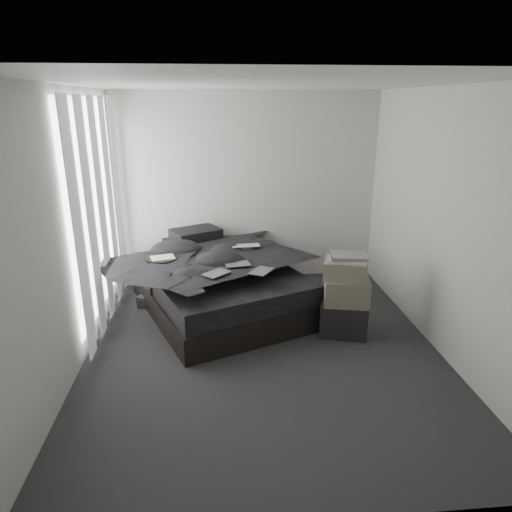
{
  "coord_description": "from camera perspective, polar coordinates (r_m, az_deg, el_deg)",
  "views": [
    {
      "loc": [
        -0.45,
        -4.19,
        2.45
      ],
      "look_at": [
        0.0,
        0.8,
        0.75
      ],
      "focal_mm": 32.0,
      "sensor_mm": 36.0,
      "label": 1
    }
  ],
  "objects": [
    {
      "name": "mattress",
      "position": [
        5.59,
        -4.66,
        -2.66
      ],
      "size": [
        2.28,
        2.57,
        0.23
      ],
      "primitive_type": "cube",
      "rotation": [
        0.0,
        0.0,
        0.39
      ],
      "color": "black",
      "rests_on": "bed"
    },
    {
      "name": "laptop",
      "position": [
        5.67,
        -1.2,
        1.84
      ],
      "size": [
        0.37,
        0.25,
        0.03
      ],
      "primitive_type": "imported",
      "rotation": [
        0.0,
        0.0,
        0.07
      ],
      "color": "silver",
      "rests_on": "duvet"
    },
    {
      "name": "wall_front",
      "position": [
        2.43,
        6.26,
        -9.67
      ],
      "size": [
        3.6,
        0.01,
        2.6
      ],
      "primitive_type": "cube",
      "color": "silver",
      "rests_on": "ground"
    },
    {
      "name": "wall_right",
      "position": [
        4.89,
        22.45,
        3.71
      ],
      "size": [
        0.01,
        4.2,
        2.6
      ],
      "primitive_type": "cube",
      "color": "silver",
      "rests_on": "ground"
    },
    {
      "name": "pillow_upper",
      "position": [
        6.23,
        -7.53,
        2.75
      ],
      "size": [
        0.75,
        0.67,
        0.14
      ],
      "primitive_type": "cube",
      "rotation": [
        0.0,
        0.0,
        0.49
      ],
      "color": "black",
      "rests_on": "pillow_lower"
    },
    {
      "name": "art_book_white",
      "position": [
        4.91,
        11.36,
        -0.33
      ],
      "size": [
        0.45,
        0.4,
        0.04
      ],
      "primitive_type": "cube",
      "rotation": [
        0.0,
        0.0,
        -0.27
      ],
      "color": "silver",
      "rests_on": "box_upper"
    },
    {
      "name": "comic_b",
      "position": [
        5.11,
        -2.37,
        -0.11
      ],
      "size": [
        0.3,
        0.23,
        0.01
      ],
      "primitive_type": "cube",
      "rotation": [
        0.0,
        0.0,
        0.18
      ],
      "color": "black",
      "rests_on": "duvet"
    },
    {
      "name": "comic_c",
      "position": [
        4.9,
        0.68,
        -0.87
      ],
      "size": [
        0.3,
        0.33,
        0.01
      ],
      "primitive_type": "cube",
      "rotation": [
        0.0,
        0.0,
        1.0
      ],
      "color": "black",
      "rests_on": "duvet"
    },
    {
      "name": "ceiling",
      "position": [
        4.22,
        1.05,
        20.78
      ],
      "size": [
        3.6,
        4.2,
        0.01
      ],
      "primitive_type": "cube",
      "color": "white",
      "rests_on": "ground"
    },
    {
      "name": "curtain_left",
      "position": [
        5.38,
        -18.87,
        5.16
      ],
      "size": [
        0.06,
        2.12,
        2.48
      ],
      "primitive_type": "cube",
      "color": "white",
      "rests_on": "wall_left"
    },
    {
      "name": "wall_left",
      "position": [
        4.55,
        -22.25,
        2.68
      ],
      "size": [
        0.01,
        4.2,
        2.6
      ],
      "primitive_type": "cube",
      "color": "silver",
      "rests_on": "ground"
    },
    {
      "name": "box_upper",
      "position": [
        4.95,
        11.15,
        -1.61
      ],
      "size": [
        0.54,
        0.49,
        0.2
      ],
      "primitive_type": "cube",
      "rotation": [
        0.0,
        0.0,
        -0.32
      ],
      "color": "#6A6554",
      "rests_on": "box_mid"
    },
    {
      "name": "box_lower",
      "position": [
        5.17,
        10.87,
        -7.56
      ],
      "size": [
        0.59,
        0.51,
        0.37
      ],
      "primitive_type": "cube",
      "rotation": [
        0.0,
        0.0,
        -0.27
      ],
      "color": "black",
      "rests_on": "floor"
    },
    {
      "name": "papers",
      "position": [
        5.47,
        -11.59,
        -0.21
      ],
      "size": [
        0.32,
        0.27,
        0.01
      ],
      "primitive_type": "cube",
      "rotation": [
        0.0,
        0.0,
        0.28
      ],
      "color": "white",
      "rests_on": "side_stand"
    },
    {
      "name": "comic_a",
      "position": [
        4.86,
        -4.98,
        -1.28
      ],
      "size": [
        0.32,
        0.32,
        0.01
      ],
      "primitive_type": "cube",
      "rotation": [
        0.0,
        0.0,
        0.77
      ],
      "color": "black",
      "rests_on": "duvet"
    },
    {
      "name": "window_left",
      "position": [
        5.37,
        -19.47,
        5.86
      ],
      "size": [
        0.02,
        2.0,
        2.3
      ],
      "primitive_type": "cube",
      "color": "white",
      "rests_on": "wall_left"
    },
    {
      "name": "bed",
      "position": [
        5.69,
        -4.59,
        -5.15
      ],
      "size": [
        2.37,
        2.66,
        0.3
      ],
      "primitive_type": "cube",
      "rotation": [
        0.0,
        0.0,
        0.39
      ],
      "color": "black",
      "rests_on": "floor"
    },
    {
      "name": "box_mid",
      "position": [
        5.03,
        11.23,
        -4.25
      ],
      "size": [
        0.54,
        0.46,
        0.29
      ],
      "primitive_type": "cube",
      "rotation": [
        0.0,
        0.0,
        -0.2
      ],
      "color": "#6A6554",
      "rests_on": "box_lower"
    },
    {
      "name": "floor",
      "position": [
        4.87,
        0.86,
        -11.44
      ],
      "size": [
        3.6,
        4.2,
        0.01
      ],
      "primitive_type": "cube",
      "color": "#2B2B2D",
      "rests_on": "ground"
    },
    {
      "name": "wall_back",
      "position": [
        6.41,
        -1.06,
        8.41
      ],
      "size": [
        3.6,
        0.01,
        2.6
      ],
      "primitive_type": "cube",
      "color": "silver",
      "rests_on": "ground"
    },
    {
      "name": "pillow_lower",
      "position": [
        6.27,
        -8.18,
        1.44
      ],
      "size": [
        0.78,
        0.66,
        0.15
      ],
      "primitive_type": "cube",
      "rotation": [
        0.0,
        0.0,
        0.39
      ],
      "color": "black",
      "rests_on": "mattress"
    },
    {
      "name": "art_book_snake",
      "position": [
        4.89,
        11.52,
        0.03
      ],
      "size": [
        0.42,
        0.35,
        0.04
      ],
      "primitive_type": "cube",
      "rotation": [
        0.0,
        0.0,
        -0.16
      ],
      "color": "silver",
      "rests_on": "art_book_white"
    },
    {
      "name": "duvet",
      "position": [
        5.46,
        -4.51,
        -0.45
      ],
      "size": [
        2.21,
        2.35,
        0.26
      ],
      "primitive_type": "imported",
      "rotation": [
        0.0,
        0.0,
        0.39
      ],
      "color": "black",
      "rests_on": "mattress"
    },
    {
      "name": "floor_books",
      "position": [
        5.95,
        -13.74,
        -5.46
      ],
      "size": [
        0.19,
        0.22,
        0.13
      ],
      "primitive_type": "cube",
      "rotation": [
        0.0,
        0.0,
        -0.4
      ],
      "color": "black",
      "rests_on": "floor"
    },
    {
      "name": "side_stand",
      "position": [
        5.6,
        -11.46,
        -3.65
      ],
      "size": [
        0.42,
        0.42,
        0.7
      ],
      "primitive_type": "cylinder",
      "rotation": [
        0.0,
        0.0,
        0.1
      ],
      "color": "black",
      "rests_on": "floor"
    }
  ]
}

